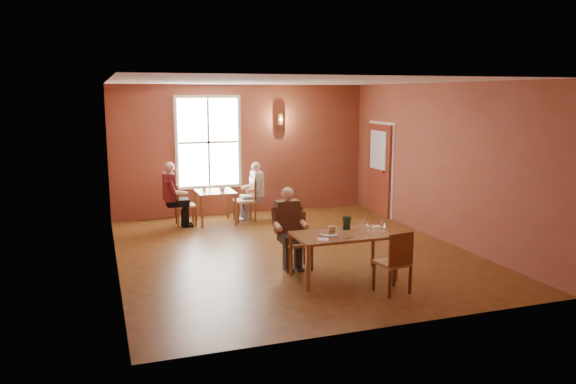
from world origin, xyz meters
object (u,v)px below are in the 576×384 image
object	(u,v)px
chair_diner_main	(298,242)
diner_main	(298,231)
chair_empty	(392,261)
diner_white	(246,193)
chair_diner_maroon	(185,205)
chair_diner_white	(244,200)
diner_maroon	(184,195)
main_table	(343,256)
second_table	(216,207)

from	to	relation	value
chair_diner_main	diner_main	size ratio (longest dim) A/B	0.71
diner_main	chair_empty	distance (m)	1.69
chair_empty	diner_white	size ratio (longest dim) A/B	0.73
diner_white	chair_diner_maroon	world-z (taller)	diner_white
chair_diner_white	diner_maroon	bearing A→B (deg)	90.00
main_table	diner_white	size ratio (longest dim) A/B	1.20
chair_diner_white	diner_maroon	xyz separation A→B (m)	(-1.33, 0.00, 0.19)
chair_diner_main	chair_empty	world-z (taller)	chair_empty
second_table	chair_diner_maroon	size ratio (longest dim) A/B	0.89
chair_empty	chair_diner_maroon	size ratio (longest dim) A/B	1.01
main_table	diner_maroon	distance (m)	4.64
main_table	chair_diner_maroon	bearing A→B (deg)	112.11
second_table	diner_main	bearing A→B (deg)	-80.86
main_table	chair_diner_white	xyz separation A→B (m)	(-0.44, 4.28, 0.13)
chair_diner_white	chair_diner_maroon	bearing A→B (deg)	90.00
second_table	diner_white	size ratio (longest dim) A/B	0.64
diner_white	chair_empty	bearing A→B (deg)	-170.93
chair_diner_maroon	main_table	bearing A→B (deg)	22.11
chair_empty	chair_diner_white	bearing A→B (deg)	90.00
chair_diner_maroon	diner_maroon	xyz separation A→B (m)	(-0.03, 0.00, 0.22)
second_table	diner_white	distance (m)	0.73
chair_diner_main	diner_white	size ratio (longest dim) A/B	0.71
chair_diner_main	diner_maroon	size ratio (longest dim) A/B	0.66
diner_main	second_table	bearing A→B (deg)	-80.86
diner_white	chair_diner_maroon	distance (m)	1.34
chair_diner_maroon	diner_main	bearing A→B (deg)	18.70
diner_maroon	second_table	bearing A→B (deg)	90.00
main_table	chair_diner_maroon	size ratio (longest dim) A/B	1.65
second_table	diner_maroon	size ratio (longest dim) A/B	0.60
chair_diner_main	diner_white	world-z (taller)	diner_white
chair_empty	chair_diner_white	xyz separation A→B (m)	(-0.84, 5.08, 0.03)
chair_diner_white	diner_white	bearing A→B (deg)	-90.00
chair_diner_main	chair_diner_maroon	size ratio (longest dim) A/B	0.99
chair_diner_main	second_table	distance (m)	3.68
main_table	second_table	bearing A→B (deg)	104.27
chair_diner_white	diner_maroon	distance (m)	1.34
main_table	chair_diner_main	size ratio (longest dim) A/B	1.68
chair_diner_white	diner_white	size ratio (longest dim) A/B	0.77
main_table	diner_maroon	xyz separation A→B (m)	(-1.77, 4.28, 0.32)
chair_diner_main	second_table	bearing A→B (deg)	-80.79
second_table	chair_empty	bearing A→B (deg)	-73.65
second_table	chair_diner_white	xyz separation A→B (m)	(0.65, 0.00, 0.13)
chair_diner_white	chair_empty	bearing A→B (deg)	-170.60
chair_diner_main	main_table	bearing A→B (deg)	127.57
diner_white	diner_main	bearing A→B (deg)	178.57
second_table	chair_diner_main	bearing A→B (deg)	-80.79
main_table	chair_empty	bearing A→B (deg)	-63.32
chair_empty	main_table	bearing A→B (deg)	107.29
main_table	second_table	world-z (taller)	second_table
main_table	chair_diner_white	distance (m)	4.31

